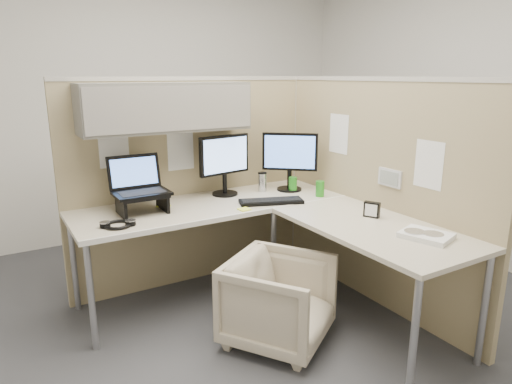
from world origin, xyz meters
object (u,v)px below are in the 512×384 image
office_chair (279,297)px  monitor_left (225,160)px  desk (268,218)px  keyboard (271,201)px

office_chair → monitor_left: size_ratio=1.30×
desk → keyboard: 0.24m
office_chair → monitor_left: (0.12, 0.95, 0.70)m
office_chair → monitor_left: bearing=49.2°
office_chair → keyboard: size_ratio=1.31×
desk → monitor_left: (-0.04, 0.58, 0.32)m
desk → office_chair: bearing=-112.7°
monitor_left → keyboard: 0.50m
office_chair → desk: bearing=33.7°
keyboard → desk: bearing=-107.5°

